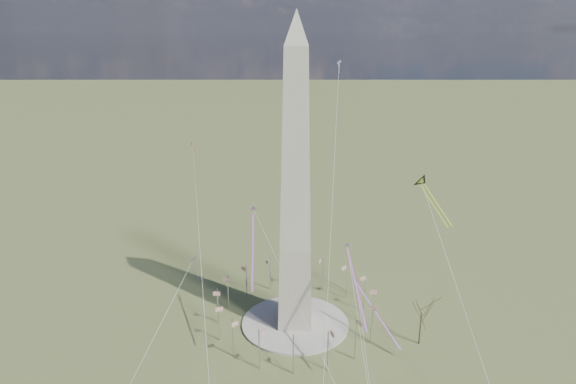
{
  "coord_description": "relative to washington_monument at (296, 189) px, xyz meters",
  "views": [
    {
      "loc": [
        2.87,
        -151.48,
        95.34
      ],
      "look_at": [
        -2.4,
        0.0,
        46.96
      ],
      "focal_mm": 32.0,
      "sensor_mm": 36.0,
      "label": 1
    }
  ],
  "objects": [
    {
      "name": "kite_streamer_mid",
      "position": [
        -12.46,
        -10.82,
        -11.13
      ],
      "size": [
        3.21,
        24.47,
        16.79
      ],
      "rotation": [
        0.0,
        0.0,
        3.21
      ],
      "color": "#FF283C",
      "rests_on": "ground"
    },
    {
      "name": "kite_diamond_purple",
      "position": [
        -33.48,
        1.03,
        -25.72
      ],
      "size": [
        2.09,
        3.14,
        9.38
      ],
      "rotation": [
        0.0,
        0.0,
        2.51
      ],
      "color": "navy",
      "rests_on": "ground"
    },
    {
      "name": "ground",
      "position": [
        0.0,
        0.0,
        -47.95
      ],
      "size": [
        2000.0,
        2000.0,
        0.0
      ],
      "primitive_type": "plane",
      "color": "#44542A",
      "rests_on": "ground"
    },
    {
      "name": "washington_monument",
      "position": [
        0.0,
        0.0,
        0.0
      ],
      "size": [
        15.56,
        15.56,
        100.0
      ],
      "color": "#B3AC96",
      "rests_on": "plaza"
    },
    {
      "name": "tree_near",
      "position": [
        39.51,
        -9.75,
        -36.14
      ],
      "size": [
        9.47,
        9.47,
        16.56
      ],
      "color": "#403627",
      "rests_on": "ground"
    },
    {
      "name": "kite_streamer_right",
      "position": [
        24.25,
        -6.04,
        -36.33
      ],
      "size": [
        13.8,
        18.56,
        15.04
      ],
      "rotation": [
        0.0,
        0.0,
        3.76
      ],
      "color": "#FF283C",
      "rests_on": "ground"
    },
    {
      "name": "kite_small_white",
      "position": [
        14.79,
        40.69,
        35.26
      ],
      "size": [
        1.58,
        1.76,
        4.84
      ],
      "rotation": [
        0.0,
        0.0,
        3.03
      ],
      "color": "white",
      "rests_on": "ground"
    },
    {
      "name": "flagpole_ring",
      "position": [
        -0.0,
        -0.0,
        -40.68
      ],
      "size": [
        54.4,
        54.4,
        13.0
      ],
      "color": "silver",
      "rests_on": "ground"
    },
    {
      "name": "kite_streamer_left",
      "position": [
        16.88,
        -18.8,
        -19.11
      ],
      "size": [
        5.53,
        23.27,
        16.08
      ],
      "rotation": [
        0.0,
        0.0,
        3.32
      ],
      "color": "#FF283C",
      "rests_on": "ground"
    },
    {
      "name": "kite_small_red",
      "position": [
        -38.51,
        31.52,
        7.15
      ],
      "size": [
        1.34,
        1.99,
        4.25
      ],
      "rotation": [
        0.0,
        0.0,
        2.53
      ],
      "color": "red",
      "rests_on": "ground"
    },
    {
      "name": "kite_delta_black",
      "position": [
        41.99,
        12.51,
        -1.81
      ],
      "size": [
        11.59,
        16.49,
        13.86
      ],
      "rotation": [
        0.0,
        0.0,
        3.64
      ],
      "color": "black",
      "rests_on": "ground"
    },
    {
      "name": "plaza",
      "position": [
        0.0,
        0.0,
        -47.55
      ],
      "size": [
        36.0,
        36.0,
        0.8
      ],
      "primitive_type": "cylinder",
      "color": "#A49F96",
      "rests_on": "ground"
    }
  ]
}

